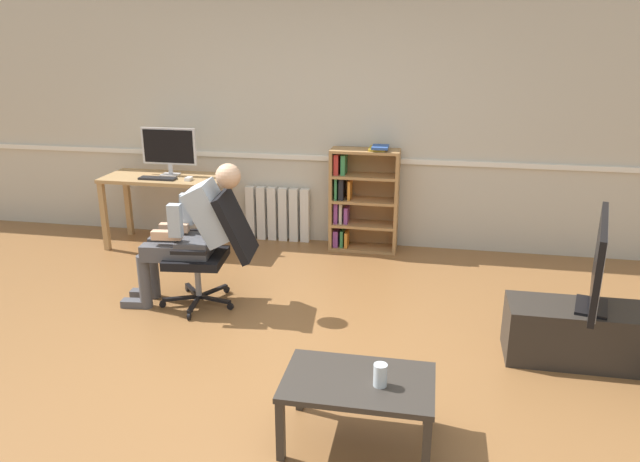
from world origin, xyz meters
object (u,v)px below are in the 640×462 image
radiator (278,214)px  tv_stand (587,334)px  imac_monitor (169,148)px  drinking_glass (380,375)px  computer_desk (166,187)px  bookshelf (360,199)px  coffee_table (358,387)px  tv_screen (598,263)px  computer_mouse (189,179)px  keyboard (158,178)px  office_chair (214,246)px  person_seated (192,231)px

radiator → tv_stand: bearing=-37.2°
imac_monitor → drinking_glass: bearing=-50.0°
computer_desk → bookshelf: 2.02m
coffee_table → tv_screen: bearing=38.8°
tv_screen → imac_monitor: bearing=79.3°
computer_desk → radiator: computer_desk is taller
computer_mouse → tv_screen: bearing=-24.0°
coffee_table → keyboard: bearing=131.7°
tv_stand → coffee_table: (-1.44, -1.16, 0.14)m
imac_monitor → radiator: imac_monitor is taller
imac_monitor → tv_screen: bearing=-24.9°
office_chair → person_seated: person_seated is taller
bookshelf → imac_monitor: bearing=-173.8°
tv_screen → coffee_table: bearing=143.0°
imac_monitor → drinking_glass: (2.48, -2.96, -0.59)m
coffee_table → drinking_glass: (0.12, -0.03, 0.11)m
bookshelf → keyboard: bearing=-167.9°
bookshelf → coffee_table: bearing=-82.9°
tv_stand → tv_screen: bearing=-14.2°
computer_desk → coffee_table: size_ratio=1.55×
drinking_glass → imac_monitor: bearing=130.0°
computer_mouse → radiator: (0.78, 0.51, -0.48)m
computer_mouse → bookshelf: 1.75m
coffee_table → person_seated: bearing=135.8°
keyboard → computer_mouse: (0.33, 0.02, 0.01)m
computer_mouse → coffee_table: (2.08, -2.73, -0.43)m
computer_desk → bookshelf: (1.99, 0.29, -0.10)m
computer_desk → bookshelf: bookshelf is taller
computer_desk → radiator: 1.21m
computer_desk → coffee_table: bearing=-50.0°
keyboard → person_seated: bearing=-54.4°
imac_monitor → office_chair: size_ratio=0.61×
imac_monitor → computer_mouse: bearing=-35.2°
office_chair → coffee_table: 2.07m
radiator → computer_mouse: bearing=-146.8°
drinking_glass → person_seated: bearing=137.2°
office_chair → computer_mouse: bearing=-155.8°
imac_monitor → computer_mouse: imac_monitor is taller
keyboard → tv_stand: (3.84, -1.55, -0.57)m
keyboard → radiator: keyboard is taller
computer_mouse → drinking_glass: 3.54m
tv_stand → drinking_glass: size_ratio=8.60×
imac_monitor → tv_screen: (3.80, -1.77, -0.31)m
computer_desk → imac_monitor: imac_monitor is taller
radiator → office_chair: size_ratio=0.72×
office_chair → person_seated: size_ratio=0.81×
tv_screen → drinking_glass: (-1.32, -1.19, -0.28)m
person_seated → coffee_table: bearing=39.6°
coffee_table → computer_desk: bearing=130.0°
computer_desk → coffee_table: 3.73m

